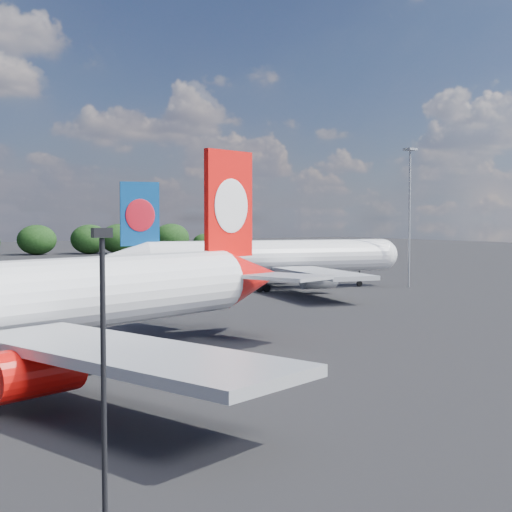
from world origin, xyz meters
TOP-DOWN VIEW (x-y plane):
  - qantas_airliner at (2.51, 18.21)m, footprint 49.64×47.70m
  - china_southern_airliner at (44.54, 59.66)m, footprint 48.20×46.00m
  - apron_lamp_post at (-2.84, -11.79)m, footprint 0.55×0.30m
  - floodlight_mast_near at (66.55, 51.87)m, footprint 1.60×1.60m

SIDE VIEW (x-z plane):
  - china_southern_airliner at x=44.54m, z-range -3.08..12.67m
  - qantas_airliner at x=2.51m, z-range -3.26..13.41m
  - apron_lamp_post at x=-2.84m, z-range 0.64..11.02m
  - floodlight_mast_near at x=66.55m, z-range 3.23..24.69m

